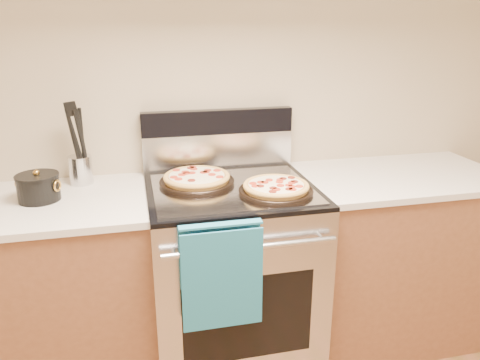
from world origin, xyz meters
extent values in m
plane|color=tan|center=(0.00, 2.00, 1.35)|extent=(4.00, 0.00, 4.00)
cube|color=#B7B7BC|center=(0.00, 1.65, 0.45)|extent=(0.76, 0.68, 0.90)
cube|color=black|center=(0.00, 1.31, 0.45)|extent=(0.56, 0.01, 0.40)
cube|color=black|center=(0.00, 1.65, 0.91)|extent=(0.76, 0.68, 0.02)
cube|color=silver|center=(0.00, 1.96, 1.01)|extent=(0.76, 0.06, 0.18)
cube|color=black|center=(0.00, 1.96, 1.16)|extent=(0.76, 0.06, 0.12)
cylinder|color=silver|center=(0.00, 1.27, 0.80)|extent=(0.70, 0.03, 0.03)
cube|color=gray|center=(0.00, 1.62, 0.92)|extent=(0.70, 0.55, 0.01)
cube|color=brown|center=(-0.88, 1.68, 0.44)|extent=(1.00, 0.62, 0.88)
cube|color=beige|center=(-0.88, 1.68, 0.90)|extent=(1.02, 0.64, 0.03)
cube|color=brown|center=(0.88, 1.68, 0.44)|extent=(1.00, 0.62, 0.88)
cube|color=beige|center=(0.88, 1.68, 0.90)|extent=(1.02, 0.64, 0.03)
cylinder|color=silver|center=(-0.67, 1.89, 0.98)|extent=(0.14, 0.14, 0.13)
cylinder|color=black|center=(-0.83, 1.70, 0.96)|extent=(0.23, 0.23, 0.11)
camera|label=1|loc=(-0.41, -0.31, 1.64)|focal=35.00mm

